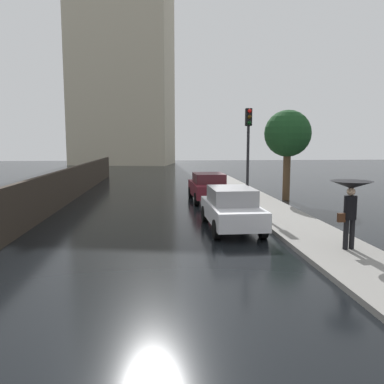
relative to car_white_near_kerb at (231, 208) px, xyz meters
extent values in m
plane|color=black|center=(-2.75, -7.74, -0.75)|extent=(120.00, 120.00, 0.00)
cube|color=silver|center=(0.00, -0.02, -0.14)|extent=(1.70, 4.09, 0.60)
cube|color=gray|center=(0.00, 0.04, 0.43)|extent=(1.46, 2.14, 0.54)
cylinder|color=black|center=(-0.77, 1.31, -0.44)|extent=(0.23, 0.62, 0.62)
cylinder|color=black|center=(0.71, 1.34, -0.44)|extent=(0.23, 0.62, 0.62)
cylinder|color=black|center=(-0.71, -1.37, -0.44)|extent=(0.23, 0.62, 0.62)
cylinder|color=black|center=(0.77, -1.34, -0.44)|extent=(0.23, 0.62, 0.62)
cube|color=maroon|center=(0.02, 6.61, -0.12)|extent=(1.80, 3.89, 0.64)
cube|color=#461C22|center=(0.02, 6.53, 0.45)|extent=(1.54, 1.91, 0.49)
cylinder|color=black|center=(-0.79, 7.85, -0.44)|extent=(0.24, 0.62, 0.62)
cylinder|color=black|center=(0.75, 7.90, -0.44)|extent=(0.24, 0.62, 0.62)
cylinder|color=black|center=(-0.71, 5.32, -0.44)|extent=(0.24, 0.62, 0.62)
cylinder|color=black|center=(0.83, 5.37, -0.44)|extent=(0.24, 0.62, 0.62)
cylinder|color=black|center=(2.51, -3.30, -0.20)|extent=(0.14, 0.14, 0.82)
cylinder|color=black|center=(2.69, -3.28, -0.20)|extent=(0.14, 0.14, 0.82)
cylinder|color=black|center=(2.60, -3.29, 0.53)|extent=(0.34, 0.34, 0.63)
sphere|color=tan|center=(2.60, -3.29, 0.96)|extent=(0.22, 0.22, 0.22)
cube|color=#3F2314|center=(2.36, -3.31, 0.26)|extent=(0.21, 0.12, 0.24)
cylinder|color=#4C4C51|center=(2.60, -3.29, 0.85)|extent=(0.02, 0.02, 0.77)
cone|color=black|center=(2.60, -3.29, 1.14)|extent=(1.10, 1.10, 0.20)
cylinder|color=black|center=(1.40, 3.79, 1.17)|extent=(0.12, 0.12, 3.57)
cube|color=black|center=(1.40, 3.79, 3.33)|extent=(0.26, 0.26, 0.75)
sphere|color=red|center=(1.40, 3.62, 3.58)|extent=(0.17, 0.17, 0.17)
sphere|color=#392405|center=(1.40, 3.62, 3.33)|extent=(0.17, 0.17, 0.17)
sphere|color=black|center=(1.40, 3.62, 3.08)|extent=(0.17, 0.17, 0.17)
cylinder|color=#4C3823|center=(4.13, 6.75, 0.56)|extent=(0.38, 0.38, 2.62)
sphere|color=#19421E|center=(4.13, 6.75, 2.71)|extent=(2.40, 2.40, 2.40)
cube|color=#B2A88E|center=(-7.33, 41.83, 13.92)|extent=(14.24, 10.53, 29.33)
camera|label=1|loc=(-2.46, -13.31, 2.26)|focal=37.01mm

